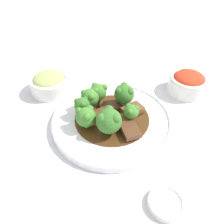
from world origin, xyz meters
The scene contains 19 objects.
ground_plane centered at (0.00, 0.00, 0.00)m, with size 4.00×4.00×0.00m, color silver.
main_plate centered at (0.00, 0.00, 0.01)m, with size 0.29×0.29×0.02m.
beef_strip_0 centered at (0.00, 0.05, 0.03)m, with size 0.05×0.06×0.01m.
beef_strip_1 centered at (-0.01, -0.03, 0.03)m, with size 0.04×0.08×0.01m.
beef_strip_2 centered at (0.05, 0.02, 0.03)m, with size 0.07×0.04×0.01m.
beef_strip_3 centered at (-0.03, 0.01, 0.02)m, with size 0.04×0.06×0.01m.
beef_strip_4 centered at (0.02, 0.00, 0.02)m, with size 0.04×0.05×0.01m.
broccoli_floret_0 centered at (0.01, -0.06, 0.05)m, with size 0.04×0.04×0.05m.
broccoli_floret_1 centered at (0.04, -0.02, 0.05)m, with size 0.06×0.06×0.06m.
broccoli_floret_2 centered at (0.02, 0.04, 0.04)m, with size 0.04×0.04×0.04m.
broccoli_floret_3 centered at (-0.05, -0.04, 0.05)m, with size 0.04×0.04×0.05m.
broccoli_floret_4 centered at (-0.03, 0.04, 0.05)m, with size 0.05×0.05×0.06m.
broccoli_floret_5 centered at (-0.06, -0.02, 0.05)m, with size 0.04×0.04×0.05m.
broccoli_floret_6 centered at (-0.03, -0.06, 0.05)m, with size 0.04×0.04×0.05m.
serving_spoon centered at (-0.05, 0.07, 0.03)m, with size 0.15×0.19×0.01m.
side_bowl_kimchi centered at (-0.05, 0.24, 0.03)m, with size 0.10×0.10×0.06m.
side_bowl_appetizer centered at (-0.18, -0.12, 0.03)m, with size 0.11×0.11×0.06m.
sauce_dish centered at (0.22, 0.02, 0.01)m, with size 0.06×0.06×0.01m.
paper_napkin centered at (0.10, -0.20, 0.00)m, with size 0.13×0.10×0.01m.
Camera 1 is at (0.36, -0.12, 0.37)m, focal length 35.00 mm.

